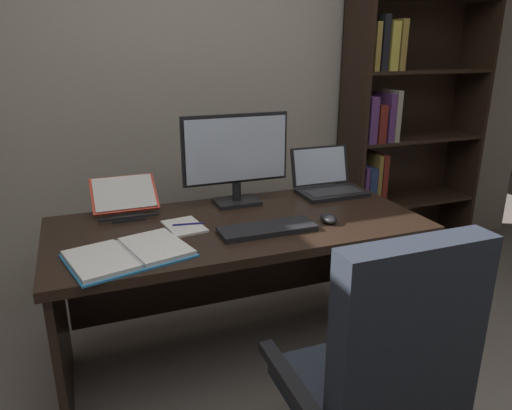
# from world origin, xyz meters

# --- Properties ---
(wall_back) EXTENTS (5.30, 0.12, 2.58)m
(wall_back) POSITION_xyz_m (0.00, 1.91, 1.29)
(wall_back) COLOR #A89E8E
(wall_back) RESTS_ON ground
(desk) EXTENTS (1.67, 0.77, 0.74)m
(desk) POSITION_xyz_m (-0.07, 1.01, 0.54)
(desk) COLOR black
(desk) RESTS_ON ground
(bookshelf) EXTENTS (0.98, 0.33, 2.24)m
(bookshelf) POSITION_xyz_m (1.32, 1.68, 1.11)
(bookshelf) COLOR black
(bookshelf) RESTS_ON ground
(office_chair) EXTENTS (0.61, 0.60, 1.01)m
(office_chair) POSITION_xyz_m (0.10, 0.05, 0.43)
(office_chair) COLOR black
(office_chair) RESTS_ON ground
(monitor) EXTENTS (0.54, 0.16, 0.45)m
(monitor) POSITION_xyz_m (0.01, 1.19, 0.98)
(monitor) COLOR black
(monitor) RESTS_ON desk
(laptop) EXTENTS (0.35, 0.29, 0.23)m
(laptop) POSITION_xyz_m (0.54, 1.20, 0.79)
(laptop) COLOR black
(laptop) RESTS_ON desk
(keyboard) EXTENTS (0.42, 0.15, 0.02)m
(keyboard) POSITION_xyz_m (0.01, 0.78, 0.75)
(keyboard) COLOR black
(keyboard) RESTS_ON desk
(computer_mouse) EXTENTS (0.06, 0.10, 0.04)m
(computer_mouse) POSITION_xyz_m (0.31, 0.78, 0.76)
(computer_mouse) COLOR black
(computer_mouse) RESTS_ON desk
(reading_stand_with_book) EXTENTS (0.30, 0.25, 0.16)m
(reading_stand_with_book) POSITION_xyz_m (-0.53, 1.25, 0.82)
(reading_stand_with_book) COLOR black
(reading_stand_with_book) RESTS_ON desk
(open_binder) EXTENTS (0.50, 0.41, 0.02)m
(open_binder) POSITION_xyz_m (-0.58, 0.73, 0.75)
(open_binder) COLOR #2D84C6
(open_binder) RESTS_ON desk
(notepad) EXTENTS (0.18, 0.23, 0.01)m
(notepad) POSITION_xyz_m (-0.31, 0.96, 0.75)
(notepad) COLOR silver
(notepad) RESTS_ON desk
(pen) EXTENTS (0.14, 0.03, 0.01)m
(pen) POSITION_xyz_m (-0.29, 0.96, 0.76)
(pen) COLOR navy
(pen) RESTS_ON notepad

